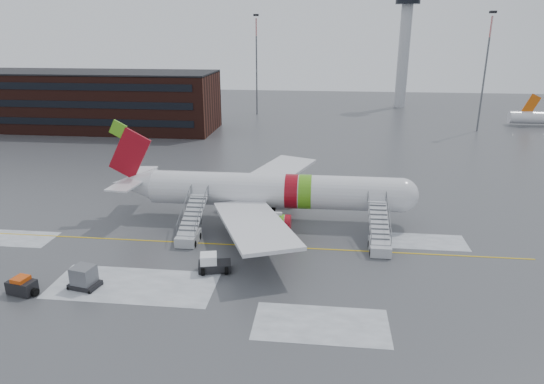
# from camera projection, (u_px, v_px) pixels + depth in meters

# --- Properties ---
(ground) EXTENTS (260.00, 260.00, 0.00)m
(ground) POSITION_uv_depth(u_px,v_px,m) (226.00, 240.00, 50.06)
(ground) COLOR #494C4F
(ground) RESTS_ON ground
(airliner) EXTENTS (35.03, 32.97, 11.18)m
(airliner) POSITION_uv_depth(u_px,v_px,m) (266.00, 191.00, 54.57)
(airliner) COLOR silver
(airliner) RESTS_ON ground
(airstair_fwd) EXTENTS (2.05, 7.70, 3.48)m
(airstair_fwd) POSITION_uv_depth(u_px,v_px,m) (379.00, 239.00, 47.86)
(airstair_fwd) COLOR #B1B3B9
(airstair_fwd) RESTS_ON ground
(airstair_aft) EXTENTS (2.05, 7.70, 3.48)m
(airstair_aft) POSITION_uv_depth(u_px,v_px,m) (190.00, 230.00, 49.92)
(airstair_aft) COLOR #AFB2B6
(airstair_aft) RESTS_ON ground
(pushback_tug) EXTENTS (3.19, 2.67, 1.66)m
(pushback_tug) POSITION_uv_depth(u_px,v_px,m) (212.00, 264.00, 43.48)
(pushback_tug) COLOR black
(pushback_tug) RESTS_ON ground
(uld_container) EXTENTS (2.65, 2.15, 1.93)m
(uld_container) POSITION_uv_depth(u_px,v_px,m) (84.00, 278.00, 40.65)
(uld_container) COLOR black
(uld_container) RESTS_ON ground
(baggage_tractor) EXTENTS (2.98, 1.73, 1.49)m
(baggage_tractor) POSITION_uv_depth(u_px,v_px,m) (22.00, 287.00, 39.80)
(baggage_tractor) COLOR black
(baggage_tractor) RESTS_ON ground
(terminal_building) EXTENTS (62.00, 16.11, 12.30)m
(terminal_building) POSITION_uv_depth(u_px,v_px,m) (72.00, 100.00, 104.69)
(terminal_building) COLOR #3F1E16
(terminal_building) RESTS_ON ground
(control_tower) EXTENTS (6.40, 6.40, 30.00)m
(control_tower) POSITION_uv_depth(u_px,v_px,m) (405.00, 37.00, 130.33)
(control_tower) COLOR #B2B5BA
(control_tower) RESTS_ON ground
(light_mast_far_ne) EXTENTS (1.20, 1.20, 24.25)m
(light_mast_far_ne) POSITION_uv_depth(u_px,v_px,m) (486.00, 65.00, 99.53)
(light_mast_far_ne) COLOR #595B60
(light_mast_far_ne) RESTS_ON ground
(light_mast_far_n) EXTENTS (1.20, 1.20, 24.25)m
(light_mast_far_n) POSITION_uv_depth(u_px,v_px,m) (256.00, 59.00, 119.97)
(light_mast_far_n) COLOR #595B60
(light_mast_far_n) RESTS_ON ground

